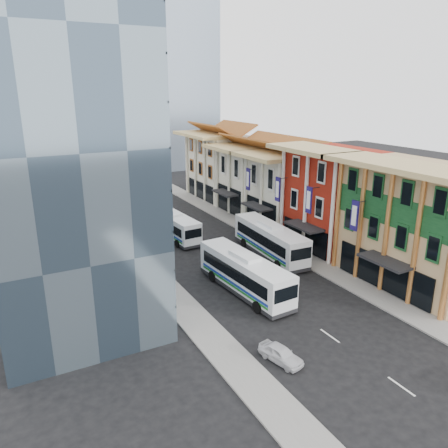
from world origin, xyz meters
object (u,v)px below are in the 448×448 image
bus_right (270,239)px  office_tower (50,135)px  shophouse_tan (417,226)px  bus_left_far (174,225)px  bus_left_near (245,273)px  sedan_left (281,354)px

bus_right → office_tower: bearing=179.9°
shophouse_tan → bus_left_far: bearing=123.5°
bus_left_near → bus_right: (7.50, 6.81, 0.03)m
shophouse_tan → sedan_left: 20.76m
bus_right → bus_left_far: bearing=126.4°
bus_right → sedan_left: bearing=-118.7°
bus_left_far → office_tower: bearing=-149.7°
shophouse_tan → sedan_left: size_ratio=3.93×
bus_left_near → bus_right: 10.13m
bus_left_near → sedan_left: size_ratio=3.48×
bus_right → sedan_left: (-10.93, -17.72, -1.41)m
bus_right → sedan_left: 20.87m
office_tower → bus_right: (22.50, -1.20, -12.99)m
shophouse_tan → office_tower: size_ratio=0.47×
office_tower → bus_left_near: office_tower is taller
office_tower → bus_left_far: bearing=34.1°
bus_left_far → bus_right: (7.50, -11.35, 0.23)m
shophouse_tan → office_tower: (-31.00, 14.00, 9.00)m
office_tower → bus_left_near: (15.00, -8.01, -13.01)m
shophouse_tan → sedan_left: shophouse_tan is taller
shophouse_tan → bus_left_near: bearing=159.5°
shophouse_tan → bus_left_far: shophouse_tan is taller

